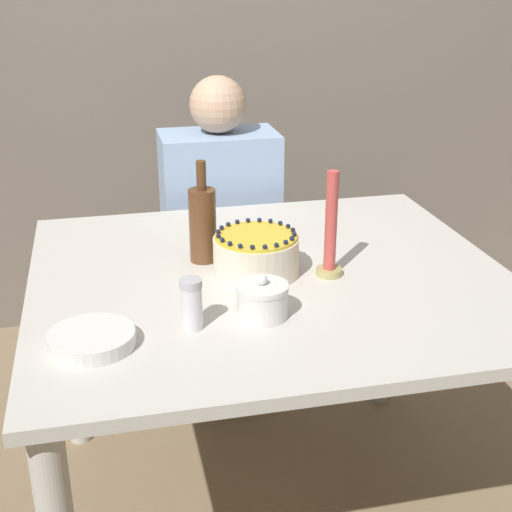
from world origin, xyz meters
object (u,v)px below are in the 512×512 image
(sugar_bowl, at_px, (262,300))
(candle, at_px, (331,234))
(cake, at_px, (256,254))
(bottle, at_px, (203,223))
(person_man_blue_shirt, at_px, (222,261))
(sugar_shaker, at_px, (191,304))

(sugar_bowl, xyz_separation_m, candle, (0.22, 0.18, 0.07))
(cake, bearing_deg, bottle, 134.74)
(cake, height_order, sugar_bowl, cake)
(cake, height_order, candle, candle)
(bottle, xyz_separation_m, person_man_blue_shirt, (0.16, 0.62, -0.38))
(sugar_shaker, height_order, candle, candle)
(bottle, bearing_deg, person_man_blue_shirt, 75.78)
(cake, relative_size, person_man_blue_shirt, 0.19)
(cake, height_order, sugar_shaker, cake)
(bottle, height_order, person_man_blue_shirt, person_man_blue_shirt)
(sugar_shaker, relative_size, candle, 0.43)
(bottle, distance_m, person_man_blue_shirt, 0.74)
(sugar_bowl, bearing_deg, person_man_blue_shirt, 85.29)
(sugar_shaker, distance_m, person_man_blue_shirt, 1.07)
(cake, xyz_separation_m, bottle, (-0.12, 0.12, 0.05))
(candle, distance_m, person_man_blue_shirt, 0.89)
(sugar_shaker, height_order, person_man_blue_shirt, person_man_blue_shirt)
(bottle, bearing_deg, sugar_shaker, -102.66)
(sugar_bowl, distance_m, bottle, 0.36)
(candle, bearing_deg, sugar_shaker, -151.70)
(bottle, bearing_deg, cake, -45.26)
(sugar_bowl, bearing_deg, bottle, 102.45)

